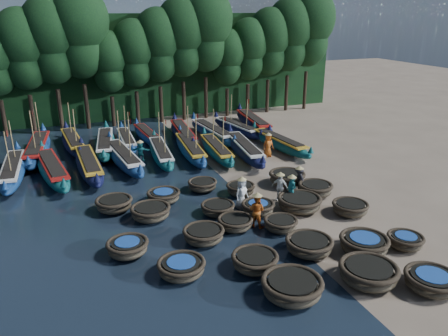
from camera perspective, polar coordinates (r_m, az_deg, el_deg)
name	(u,v)px	position (r m, az deg, el deg)	size (l,w,h in m)	color
ground	(246,199)	(25.38, 2.87, -4.08)	(120.00, 120.00, 0.00)	gray
foliage_wall	(150,66)	(45.88, -9.63, 13.04)	(40.00, 3.00, 10.00)	black
coracle_2	(292,287)	(17.29, 8.87, -15.12)	(2.60, 2.60, 0.82)	brown
coracle_3	(368,273)	(18.78, 18.34, -12.89)	(2.53, 2.53, 0.81)	brown
coracle_4	(432,281)	(19.31, 25.48, -13.18)	(2.15, 2.15, 0.70)	brown
coracle_5	(181,267)	(18.44, -5.58, -12.79)	(2.51, 2.51, 0.67)	brown
coracle_6	(255,261)	(18.77, 4.05, -12.01)	(2.38, 2.38, 0.72)	brown
coracle_7	(309,245)	(20.20, 11.05, -9.85)	(2.16, 2.16, 0.73)	brown
coracle_8	(364,244)	(20.88, 17.82, -9.38)	(2.46, 2.46, 0.76)	brown
coracle_9	(405,241)	(21.91, 22.60, -8.75)	(1.78, 1.78, 0.65)	brown
coracle_10	(128,247)	(20.15, -12.48, -10.06)	(1.97, 1.97, 0.71)	brown
coracle_11	(204,235)	(20.74, -2.68, -8.67)	(2.10, 2.10, 0.70)	brown
coracle_12	(235,223)	(21.87, 1.48, -7.16)	(1.98, 1.98, 0.64)	brown
coracle_13	(281,224)	(21.89, 7.43, -7.26)	(2.02, 2.02, 0.67)	brown
coracle_14	(350,208)	(24.33, 16.15, -5.00)	(2.37, 2.37, 0.68)	brown
coracle_15	(151,212)	(23.14, -9.56, -5.69)	(2.11, 2.11, 0.74)	brown
coracle_16	(218,208)	(23.38, -0.80, -5.28)	(2.06, 2.06, 0.64)	brown
coracle_17	(258,208)	(23.39, 4.47, -5.19)	(1.81, 1.81, 0.71)	brown
coracle_18	(299,203)	(24.13, 9.82, -4.48)	(2.58, 2.58, 0.81)	brown
coracle_19	(315,189)	(26.13, 11.85, -2.68)	(2.27, 2.27, 0.79)	brown
coracle_20	(114,204)	(24.45, -14.16, -4.57)	(2.02, 2.02, 0.75)	brown
coracle_21	(164,196)	(25.03, -7.89, -3.62)	(2.17, 2.17, 0.68)	brown
coracle_22	(202,185)	(26.40, -2.83, -2.21)	(1.93, 1.93, 0.65)	brown
coracle_23	(241,189)	(25.77, 2.18, -2.73)	(1.87, 1.87, 0.68)	brown
coracle_24	(287,178)	(27.46, 8.23, -1.26)	(2.30, 2.30, 0.85)	brown
long_boat_0	(13,170)	(31.28, -25.87, -0.29)	(1.81, 8.44, 3.59)	navy
long_boat_1	(52,169)	(30.41, -21.50, -0.16)	(2.65, 8.65, 1.54)	#0E534D
long_boat_2	(89,165)	(30.55, -17.24, 0.42)	(1.73, 8.59, 1.51)	#0F1137
long_boat_3	(124,157)	(31.38, -12.98, 1.35)	(2.26, 8.62, 3.67)	navy
long_boat_4	(161,153)	(32.07, -8.21, 1.96)	(2.10, 7.78, 3.32)	#0E534D
long_boat_5	(190,149)	(32.61, -4.41, 2.49)	(2.21, 8.36, 3.57)	navy
long_boat_6	(216,150)	(32.49, -1.01, 2.43)	(2.09, 7.90, 3.37)	#0E534D
long_boat_7	(244,149)	(32.55, 2.67, 2.53)	(2.58, 8.62, 1.53)	#0F1137
long_boat_8	(280,143)	(34.41, 7.27, 3.30)	(2.14, 8.18, 1.44)	#0E534D
long_boat_9	(38,149)	(35.21, -23.17, 2.31)	(2.58, 9.05, 3.87)	navy
long_boat_10	(73,142)	(36.22, -19.13, 3.19)	(2.00, 8.19, 3.49)	#0F1137
long_boat_11	(105,144)	(35.01, -15.23, 3.09)	(2.74, 8.52, 1.51)	#0E534D
long_boat_12	(127,140)	(35.91, -12.60, 3.58)	(1.59, 7.25, 3.08)	navy
long_boat_13	(147,135)	(37.01, -9.98, 4.25)	(1.69, 7.24, 1.28)	navy
long_boat_14	(183,133)	(36.87, -5.37, 4.54)	(2.32, 8.48, 1.50)	#0F1137
long_boat_15	(212,132)	(37.03, -1.55, 4.70)	(2.14, 8.60, 1.52)	navy
long_boat_16	(237,128)	(38.65, 1.68, 5.27)	(2.52, 7.64, 3.29)	#0F1137
long_boat_17	(253,122)	(40.33, 3.82, 6.00)	(2.68, 9.08, 1.61)	#0F1137
fisherman_0	(242,193)	(23.89, 2.32, -3.22)	(1.00, 0.82, 1.96)	white
fisherman_1	(291,189)	(24.58, 8.79, -2.71)	(0.55, 0.70, 1.91)	#175C61
fisherman_2	(257,210)	(21.98, 4.31, -5.45)	(1.04, 1.08, 1.95)	#C65C1A
fisherman_3	(299,179)	(26.57, 9.76, -1.36)	(0.57, 0.97, 1.70)	black
fisherman_4	(280,186)	(25.04, 7.29, -2.37)	(0.95, 0.98, 1.84)	white
fisherman_5	(141,151)	(31.97, -10.85, 2.24)	(1.43, 0.99, 1.69)	#175C61
fisherman_6	(268,145)	(32.52, 5.79, 3.06)	(0.86, 0.57, 1.94)	#C65C1A
tree_2	(23,48)	(41.14, -24.82, 14.03)	(4.51, 4.51, 10.63)	black
tree_3	(51,39)	(41.07, -21.67, 15.39)	(4.92, 4.92, 11.60)	black
tree_4	(78,30)	(41.14, -18.48, 16.70)	(5.34, 5.34, 12.58)	black
tree_5	(109,61)	(41.57, -14.83, 13.32)	(3.68, 3.68, 8.68)	black
tree_6	(134,53)	(41.86, -11.70, 14.54)	(4.09, 4.09, 9.65)	black
tree_7	(158,44)	(42.29, -8.60, 15.69)	(4.51, 4.51, 10.63)	black
tree_8	(182,36)	(42.84, -5.53, 16.77)	(4.92, 4.92, 11.60)	black
tree_9	(205,28)	(43.52, -2.51, 17.78)	(5.34, 5.34, 12.58)	black
tree_10	(227,56)	(44.52, 0.42, 14.36)	(3.68, 3.68, 8.68)	black
tree_11	(248,49)	(45.38, 3.21, 15.30)	(4.09, 4.09, 9.65)	black
tree_12	(269,41)	(46.34, 5.92, 16.16)	(4.51, 4.51, 10.63)	black
tree_13	(289,34)	(47.41, 8.53, 16.96)	(4.92, 4.92, 11.60)	black
tree_14	(309,27)	(48.57, 11.04, 17.69)	(5.34, 5.34, 12.58)	black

